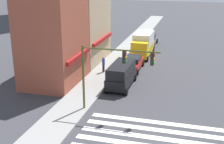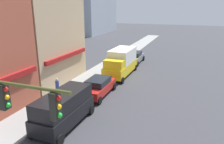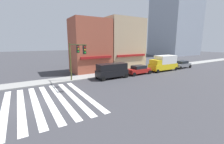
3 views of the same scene
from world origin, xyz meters
name	(u,v)px [view 3 (image 3 of 3)]	position (x,y,z in m)	size (l,w,h in m)	color
ground_plane	(36,103)	(0.00, 0.00, 0.00)	(200.00, 200.00, 0.00)	#38383D
sidewalk_left	(30,84)	(0.00, 7.50, 0.07)	(120.00, 3.00, 0.15)	gray
crosswalk_stripes	(36,103)	(0.00, 0.00, 0.00)	(9.94, 10.80, 0.01)	silver
storefront_row	(110,45)	(15.26, 11.49, 5.13)	(15.59, 5.30, 10.61)	#9E4C38
tower_distant	(177,1)	(60.84, 29.60, 23.57)	(18.88, 15.20, 47.13)	#939EAD
traffic_signal	(76,54)	(5.39, 4.00, 4.07)	(0.32, 6.20, 5.50)	#474C1E
van_black	(112,70)	(11.38, 4.70, 1.29)	(5.03, 2.22, 2.34)	black
sedan_red	(139,70)	(17.01, 4.70, 0.84)	(4.41, 2.02, 1.59)	#B21E19
box_truck_yellow	(163,63)	(23.50, 4.70, 1.59)	(6.23, 2.42, 3.04)	yellow
sedan_grey	(182,64)	(29.70, 4.70, 0.84)	(4.44, 2.02, 1.59)	slate
pedestrian_blue_shirt	(120,67)	(14.88, 7.59, 1.07)	(0.32, 0.32, 1.77)	#23232D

